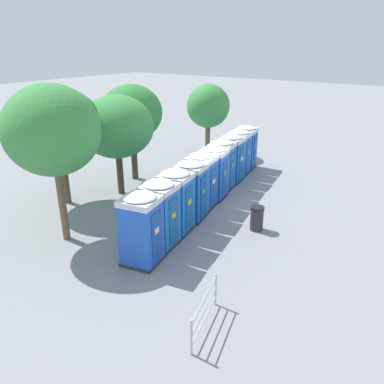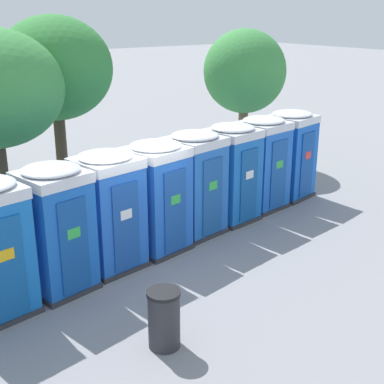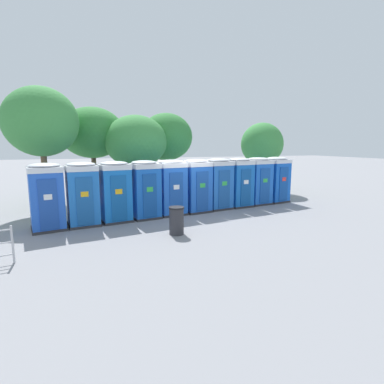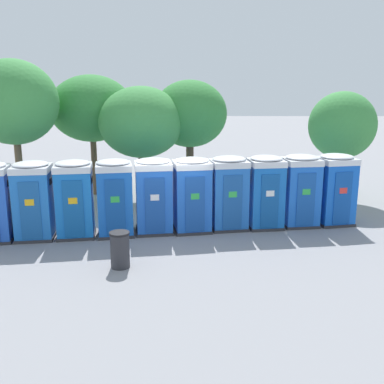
{
  "view_description": "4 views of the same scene",
  "coord_description": "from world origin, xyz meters",
  "px_view_note": "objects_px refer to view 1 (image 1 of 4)",
  "views": [
    {
      "loc": [
        -13.89,
        -8.94,
        7.1
      ],
      "look_at": [
        -1.65,
        -0.41,
        1.11
      ],
      "focal_mm": 35.0,
      "sensor_mm": 36.0,
      "label": 1
    },
    {
      "loc": [
        -5.23,
        -9.68,
        5.24
      ],
      "look_at": [
        1.82,
        0.2,
        1.08
      ],
      "focal_mm": 50.0,
      "sensor_mm": 36.0,
      "label": 2
    },
    {
      "loc": [
        -4.13,
        -13.4,
        3.21
      ],
      "look_at": [
        0.47,
        -0.04,
        0.97
      ],
      "focal_mm": 28.0,
      "sensor_mm": 36.0,
      "label": 3
    },
    {
      "loc": [
        0.89,
        -14.84,
        4.87
      ],
      "look_at": [
        0.67,
        -0.0,
        1.35
      ],
      "focal_mm": 42.0,
      "sensor_mm": 36.0,
      "label": 4
    }
  ],
  "objects_px": {
    "portapotty_3": "(191,190)",
    "street_tree_2": "(52,131)",
    "portapotty_6": "(222,165)",
    "portapotty_9": "(246,147)",
    "street_tree_4": "(208,106)",
    "portapotty_5": "(214,172)",
    "event_barrier": "(205,310)",
    "portapotty_0": "(141,229)",
    "portapotty_2": "(176,201)",
    "portapotty_8": "(239,152)",
    "street_tree_1": "(117,127)",
    "portapotty_1": "(160,214)",
    "portapotty_4": "(202,181)",
    "street_tree_3": "(58,121)",
    "street_tree_0": "(132,113)",
    "trash_can": "(257,218)",
    "portapotty_7": "(231,158)"
  },
  "relations": [
    {
      "from": "street_tree_2",
      "to": "trash_can",
      "type": "bearing_deg",
      "value": -49.42
    },
    {
      "from": "portapotty_6",
      "to": "street_tree_1",
      "type": "distance_m",
      "value": 5.54
    },
    {
      "from": "street_tree_3",
      "to": "portapotty_3",
      "type": "bearing_deg",
      "value": -70.97
    },
    {
      "from": "portapotty_6",
      "to": "trash_can",
      "type": "relative_size",
      "value": 2.52
    },
    {
      "from": "portapotty_4",
      "to": "street_tree_2",
      "type": "height_order",
      "value": "street_tree_2"
    },
    {
      "from": "street_tree_1",
      "to": "portapotty_8",
      "type": "bearing_deg",
      "value": -29.54
    },
    {
      "from": "portapotty_1",
      "to": "event_barrier",
      "type": "xyz_separation_m",
      "value": [
        -2.75,
        -3.75,
        -0.72
      ]
    },
    {
      "from": "portapotty_2",
      "to": "street_tree_3",
      "type": "bearing_deg",
      "value": 96.7
    },
    {
      "from": "street_tree_3",
      "to": "street_tree_1",
      "type": "bearing_deg",
      "value": -26.82
    },
    {
      "from": "portapotty_3",
      "to": "trash_can",
      "type": "bearing_deg",
      "value": -77.44
    },
    {
      "from": "portapotty_3",
      "to": "event_barrier",
      "type": "relative_size",
      "value": 1.27
    },
    {
      "from": "portapotty_4",
      "to": "street_tree_4",
      "type": "height_order",
      "value": "street_tree_4"
    },
    {
      "from": "portapotty_5",
      "to": "portapotty_7",
      "type": "height_order",
      "value": "same"
    },
    {
      "from": "portapotty_6",
      "to": "street_tree_3",
      "type": "bearing_deg",
      "value": 139.24
    },
    {
      "from": "portapotty_0",
      "to": "portapotty_2",
      "type": "height_order",
      "value": "same"
    },
    {
      "from": "portapotty_2",
      "to": "portapotty_3",
      "type": "bearing_deg",
      "value": 8.65
    },
    {
      "from": "portapotty_3",
      "to": "street_tree_2",
      "type": "xyz_separation_m",
      "value": [
        -4.26,
        2.89,
        2.96
      ]
    },
    {
      "from": "street_tree_1",
      "to": "street_tree_4",
      "type": "height_order",
      "value": "street_tree_1"
    },
    {
      "from": "street_tree_4",
      "to": "trash_can",
      "type": "relative_size",
      "value": 4.62
    },
    {
      "from": "street_tree_1",
      "to": "street_tree_3",
      "type": "bearing_deg",
      "value": 153.18
    },
    {
      "from": "portapotty_6",
      "to": "street_tree_4",
      "type": "relative_size",
      "value": 0.55
    },
    {
      "from": "portapotty_5",
      "to": "portapotty_6",
      "type": "distance_m",
      "value": 1.29
    },
    {
      "from": "event_barrier",
      "to": "portapotty_5",
      "type": "bearing_deg",
      "value": 30.4
    },
    {
      "from": "portapotty_2",
      "to": "street_tree_2",
      "type": "height_order",
      "value": "street_tree_2"
    },
    {
      "from": "portapotty_2",
      "to": "portapotty_8",
      "type": "distance_m",
      "value": 7.75
    },
    {
      "from": "portapotty_5",
      "to": "event_barrier",
      "type": "xyz_separation_m",
      "value": [
        -7.84,
        -4.6,
        -0.72
      ]
    },
    {
      "from": "street_tree_4",
      "to": "portapotty_7",
      "type": "bearing_deg",
      "value": -133.68
    },
    {
      "from": "portapotty_5",
      "to": "portapotty_9",
      "type": "height_order",
      "value": "same"
    },
    {
      "from": "portapotty_7",
      "to": "street_tree_2",
      "type": "distance_m",
      "value": 10.01
    },
    {
      "from": "portapotty_0",
      "to": "portapotty_5",
      "type": "bearing_deg",
      "value": 9.79
    },
    {
      "from": "portapotty_6",
      "to": "portapotty_7",
      "type": "relative_size",
      "value": 1.0
    },
    {
      "from": "portapotty_9",
      "to": "portapotty_6",
      "type": "bearing_deg",
      "value": -170.99
    },
    {
      "from": "portapotty_7",
      "to": "portapotty_8",
      "type": "distance_m",
      "value": 1.29
    },
    {
      "from": "portapotty_9",
      "to": "street_tree_3",
      "type": "relative_size",
      "value": 0.47
    },
    {
      "from": "portapotty_6",
      "to": "portapotty_8",
      "type": "distance_m",
      "value": 2.58
    },
    {
      "from": "portapotty_6",
      "to": "portapotty_9",
      "type": "relative_size",
      "value": 1.0
    },
    {
      "from": "portapotty_1",
      "to": "portapotty_3",
      "type": "bearing_deg",
      "value": 9.2
    },
    {
      "from": "portapotty_1",
      "to": "street_tree_4",
      "type": "height_order",
      "value": "street_tree_4"
    },
    {
      "from": "portapotty_4",
      "to": "portapotty_5",
      "type": "height_order",
      "value": "same"
    },
    {
      "from": "portapotty_7",
      "to": "portapotty_9",
      "type": "distance_m",
      "value": 2.58
    },
    {
      "from": "portapotty_2",
      "to": "portapotty_7",
      "type": "bearing_deg",
      "value": 9.69
    },
    {
      "from": "portapotty_0",
      "to": "event_barrier",
      "type": "distance_m",
      "value": 3.87
    },
    {
      "from": "street_tree_1",
      "to": "street_tree_2",
      "type": "distance_m",
      "value": 4.98
    },
    {
      "from": "portapotty_0",
      "to": "portapotty_9",
      "type": "height_order",
      "value": "same"
    },
    {
      "from": "street_tree_0",
      "to": "event_barrier",
      "type": "height_order",
      "value": "street_tree_0"
    },
    {
      "from": "portapotty_0",
      "to": "trash_can",
      "type": "height_order",
      "value": "portapotty_0"
    },
    {
      "from": "portapotty_4",
      "to": "trash_can",
      "type": "height_order",
      "value": "portapotty_4"
    },
    {
      "from": "portapotty_0",
      "to": "event_barrier",
      "type": "bearing_deg",
      "value": -112.87
    },
    {
      "from": "portapotty_4",
      "to": "street_tree_1",
      "type": "xyz_separation_m",
      "value": [
        -0.9,
        4.26,
        2.09
      ]
    },
    {
      "from": "portapotty_5",
      "to": "trash_can",
      "type": "bearing_deg",
      "value": -120.5
    }
  ]
}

